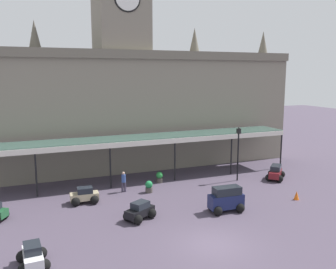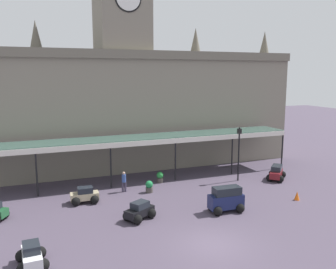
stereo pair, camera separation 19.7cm
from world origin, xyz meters
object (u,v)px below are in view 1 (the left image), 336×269
object	(u,v)px
car_navy_van	(226,200)
car_maroon_estate	(276,173)
victorian_lamppost	(238,147)
car_white_sedan	(33,257)
planter_forecourt_centre	(149,187)
car_black_sedan	(140,212)
pedestrian_beside_cars	(124,181)
traffic_cone	(297,195)
car_beige_sedan	(85,196)
planter_by_canopy	(159,177)

from	to	relation	value
car_navy_van	car_maroon_estate	distance (m)	9.65
car_navy_van	victorian_lamppost	bearing A→B (deg)	51.62
car_white_sedan	planter_forecourt_centre	size ratio (longest dim) A/B	2.18
car_black_sedan	pedestrian_beside_cars	bearing A→B (deg)	85.05
car_black_sedan	traffic_cone	distance (m)	12.19
car_beige_sedan	traffic_cone	distance (m)	15.91
victorian_lamppost	planter_forecourt_centre	size ratio (longest dim) A/B	5.02
car_navy_van	car_white_sedan	distance (m)	12.98
victorian_lamppost	planter_by_canopy	distance (m)	7.41
car_maroon_estate	planter_forecourt_centre	size ratio (longest dim) A/B	2.48
car_navy_van	car_beige_sedan	bearing A→B (deg)	148.68
car_white_sedan	planter_forecourt_centre	bearing A→B (deg)	43.80
car_white_sedan	planter_by_canopy	world-z (taller)	car_white_sedan
planter_by_canopy	planter_forecourt_centre	bearing A→B (deg)	-128.26
car_navy_van	victorian_lamppost	distance (m)	8.06
car_beige_sedan	car_black_sedan	bearing A→B (deg)	-57.41
pedestrian_beside_cars	planter_forecourt_centre	distance (m)	2.08
car_white_sedan	planter_forecourt_centre	distance (m)	12.55
car_black_sedan	car_beige_sedan	bearing A→B (deg)	122.59
car_white_sedan	victorian_lamppost	size ratio (longest dim) A/B	0.43
pedestrian_beside_cars	victorian_lamppost	bearing A→B (deg)	-3.77
car_black_sedan	planter_forecourt_centre	size ratio (longest dim) A/B	2.34
car_navy_van	planter_forecourt_centre	distance (m)	6.90
car_black_sedan	traffic_cone	bearing A→B (deg)	-3.90
car_navy_van	pedestrian_beside_cars	bearing A→B (deg)	128.85
car_black_sedan	traffic_cone	xyz separation A→B (m)	(12.16, -0.83, -0.17)
car_navy_van	car_black_sedan	xyz separation A→B (m)	(-5.95, 0.90, -0.30)
victorian_lamppost	planter_by_canopy	xyz separation A→B (m)	(-6.68, 2.01, -2.51)
car_beige_sedan	pedestrian_beside_cars	size ratio (longest dim) A/B	1.26
car_maroon_estate	car_beige_sedan	bearing A→B (deg)	179.09
car_maroon_estate	planter_forecourt_centre	distance (m)	11.83
victorian_lamppost	car_black_sedan	bearing A→B (deg)	-154.31
planter_forecourt_centre	car_black_sedan	bearing A→B (deg)	-115.25
car_white_sedan	pedestrian_beside_cars	distance (m)	11.99
victorian_lamppost	car_beige_sedan	bearing A→B (deg)	-176.93
car_maroon_estate	traffic_cone	world-z (taller)	car_maroon_estate
car_black_sedan	planter_by_canopy	xyz separation A→B (m)	(4.09, 7.19, -0.01)
pedestrian_beside_cars	traffic_cone	bearing A→B (deg)	-29.85
car_white_sedan	car_beige_sedan	bearing A→B (deg)	64.66
car_white_sedan	traffic_cone	distance (m)	19.09
pedestrian_beside_cars	planter_by_canopy	size ratio (longest dim) A/B	1.74
car_beige_sedan	car_white_sedan	bearing A→B (deg)	-115.34
planter_by_canopy	victorian_lamppost	bearing A→B (deg)	-16.74
car_maroon_estate	pedestrian_beside_cars	world-z (taller)	pedestrian_beside_cars
car_black_sedan	pedestrian_beside_cars	xyz separation A→B (m)	(0.51, 5.86, 0.41)
car_maroon_estate	car_black_sedan	world-z (taller)	car_maroon_estate
car_white_sedan	car_navy_van	bearing A→B (deg)	12.51
pedestrian_beside_cars	planter_by_canopy	distance (m)	3.85
car_maroon_estate	pedestrian_beside_cars	distance (m)	13.75
traffic_cone	car_navy_van	bearing A→B (deg)	-179.32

